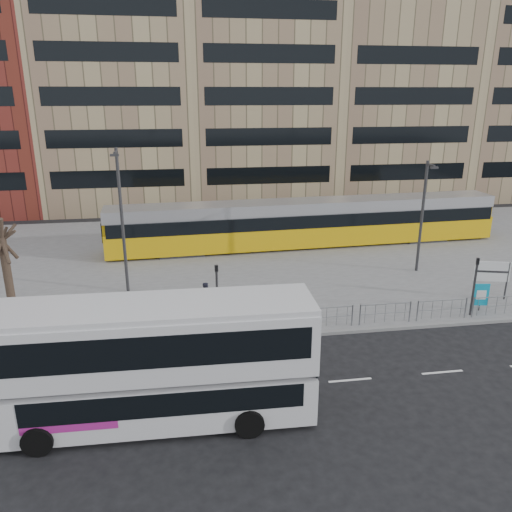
{
  "coord_description": "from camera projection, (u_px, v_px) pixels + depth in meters",
  "views": [
    {
      "loc": [
        -4.43,
        -20.85,
        11.08
      ],
      "look_at": [
        -0.34,
        6.0,
        2.18
      ],
      "focal_mm": 35.0,
      "sensor_mm": 36.0,
      "label": 1
    }
  ],
  "objects": [
    {
      "name": "tram",
      "position": [
        307.0,
        223.0,
        37.08
      ],
      "size": [
        29.19,
        4.16,
        3.43
      ],
      "rotation": [
        0.0,
        0.0,
        0.05
      ],
      "color": "gold",
      "rests_on": "plaza"
    },
    {
      "name": "traffic_light_west",
      "position": [
        217.0,
        287.0,
        24.16
      ],
      "size": [
        0.2,
        0.23,
        3.1
      ],
      "rotation": [
        0.0,
        0.0,
        0.18
      ],
      "color": "#2D2D30",
      "rests_on": "plaza"
    },
    {
      "name": "plaza",
      "position": [
        248.0,
        258.0,
        34.92
      ],
      "size": [
        64.0,
        24.0,
        0.15
      ],
      "primitive_type": "cube",
      "color": "slate",
      "rests_on": "ground"
    },
    {
      "name": "double_decker_bus",
      "position": [
        150.0,
        360.0,
        16.96
      ],
      "size": [
        11.24,
        3.06,
        4.48
      ],
      "rotation": [
        0.0,
        0.0,
        -0.02
      ],
      "color": "silver",
      "rests_on": "ground"
    },
    {
      "name": "road_markings",
      "position": [
        326.0,
        382.0,
        20.05
      ],
      "size": [
        62.0,
        0.12,
        0.01
      ],
      "primitive_type": "cube",
      "color": "white",
      "rests_on": "ground"
    },
    {
      "name": "kerb",
      "position": [
        282.0,
        336.0,
        23.69
      ],
      "size": [
        64.0,
        0.25,
        0.17
      ],
      "primitive_type": "cube",
      "color": "gray",
      "rests_on": "ground"
    },
    {
      "name": "ad_panel",
      "position": [
        481.0,
        295.0,
        26.04
      ],
      "size": [
        0.8,
        0.19,
        1.51
      ],
      "rotation": [
        0.0,
        0.0,
        -0.17
      ],
      "color": "#2D2D30",
      "rests_on": "plaza"
    },
    {
      "name": "station_sign",
      "position": [
        492.0,
        273.0,
        27.38
      ],
      "size": [
        1.84,
        0.57,
        2.17
      ],
      "rotation": [
        0.0,
        0.0,
        -0.27
      ],
      "color": "#2D2D30",
      "rests_on": "plaza"
    },
    {
      "name": "lamp_post_east",
      "position": [
        423.0,
        212.0,
        30.99
      ],
      "size": [
        0.45,
        1.04,
        7.04
      ],
      "color": "#2D2D30",
      "rests_on": "plaza"
    },
    {
      "name": "pedestrian_barrier",
      "position": [
        321.0,
        312.0,
        24.12
      ],
      "size": [
        32.07,
        0.07,
        1.1
      ],
      "color": "gray",
      "rests_on": "plaza"
    },
    {
      "name": "traffic_light_east",
      "position": [
        475.0,
        279.0,
        25.18
      ],
      "size": [
        0.23,
        0.25,
        3.1
      ],
      "rotation": [
        0.0,
        0.0,
        -0.42
      ],
      "color": "#2D2D30",
      "rests_on": "plaza"
    },
    {
      "name": "ground",
      "position": [
        282.0,
        338.0,
        23.67
      ],
      "size": [
        120.0,
        120.0,
        0.0
      ],
      "primitive_type": "plane",
      "color": "black",
      "rests_on": "ground"
    },
    {
      "name": "pedestrian",
      "position": [
        207.0,
        297.0,
        25.86
      ],
      "size": [
        0.4,
        0.61,
        1.66
      ],
      "primitive_type": "imported",
      "rotation": [
        0.0,
        0.0,
        1.57
      ],
      "color": "black",
      "rests_on": "plaza"
    },
    {
      "name": "building_row",
      "position": [
        233.0,
        74.0,
        52.07
      ],
      "size": [
        70.4,
        18.4,
        31.2
      ],
      "color": "maroon",
      "rests_on": "ground"
    },
    {
      "name": "lamp_post_west",
      "position": [
        122.0,
        216.0,
        27.5
      ],
      "size": [
        0.45,
        1.04,
        8.18
      ],
      "color": "#2D2D30",
      "rests_on": "plaza"
    }
  ]
}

